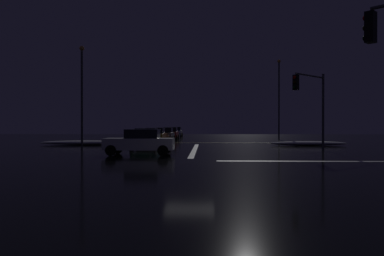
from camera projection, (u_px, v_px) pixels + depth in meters
The scene contains 16 objects.
ground at pixel (189, 162), 19.72m from camera, with size 120.00×120.00×0.10m, color black.
stop_line_north at pixel (195, 150), 28.92m from camera, with size 0.35×15.85×0.01m.
centre_line_ns at pixel (198, 143), 40.51m from camera, with size 22.00×0.15×0.01m.
crosswalk_bar_east at pixel (375, 161), 19.39m from camera, with size 15.85×0.40×0.01m.
snow_bank_left_curb at pixel (88, 143), 35.80m from camera, with size 9.02×1.50×0.42m.
snow_bank_right_curb at pixel (308, 143), 34.62m from camera, with size 6.77×1.50×0.40m.
sedan_green at pixel (146, 138), 31.58m from camera, with size 2.02×4.33×1.57m.
sedan_orange at pixel (155, 136), 37.28m from camera, with size 2.02×4.33×1.57m.
sedan_gray at pixel (165, 135), 42.84m from camera, with size 2.02×4.33×1.57m.
sedan_red at pixel (170, 133), 48.87m from camera, with size 2.02×4.33×1.57m.
sedan_blue at pixel (171, 133), 54.60m from camera, with size 2.02×4.33×1.57m.
sedan_silver at pixel (176, 132), 60.90m from camera, with size 2.02×4.33×1.57m.
sedan_white_crossing at pixel (140, 142), 23.79m from camera, with size 4.33×2.02×1.57m.
traffic_signal_ne at pixel (311, 96), 27.81m from camera, with size 2.95×2.95×5.66m.
streetlamp_left_near at pixel (82, 88), 34.84m from camera, with size 0.44×0.44×8.97m.
streetlamp_right_far at pixel (279, 94), 50.10m from camera, with size 0.44×0.44×10.34m.
Camera 1 is at (0.83, -19.69, 1.80)m, focal length 36.30 mm.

